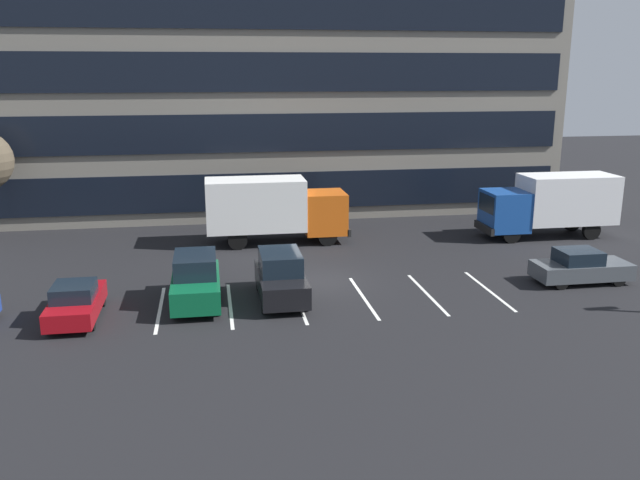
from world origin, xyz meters
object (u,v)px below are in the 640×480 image
at_px(sedan_charcoal, 581,267).
at_px(suv_black, 281,277).
at_px(box_truck_blue, 551,202).
at_px(box_truck_orange, 274,207).
at_px(suv_forest, 196,280).
at_px(sedan_maroon, 76,302).

distance_m(sedan_charcoal, suv_black, 13.55).
relative_size(box_truck_blue, box_truck_orange, 0.99).
height_order(box_truck_blue, suv_forest, box_truck_blue).
height_order(suv_forest, suv_black, suv_forest).
height_order(sedan_charcoal, sedan_maroon, sedan_charcoal).
height_order(sedan_charcoal, suv_black, suv_black).
xyz_separation_m(box_truck_blue, sedan_maroon, (-24.41, -9.20, -1.30)).
bearing_deg(box_truck_blue, suv_black, -153.36).
bearing_deg(sedan_charcoal, suv_black, -179.88).
relative_size(box_truck_blue, sedan_maroon, 1.86).
bearing_deg(suv_forest, box_truck_blue, 22.23).
distance_m(box_truck_orange, sedan_charcoal, 15.98).
relative_size(suv_forest, suv_black, 1.01).
bearing_deg(box_truck_blue, box_truck_orange, 175.91).
distance_m(box_truck_blue, box_truck_orange, 15.80).
distance_m(sedan_maroon, suv_black, 8.08).
xyz_separation_m(sedan_maroon, suv_black, (8.02, 0.98, 0.28)).
height_order(sedan_maroon, suv_black, suv_black).
bearing_deg(suv_forest, sedan_maroon, -166.65).
bearing_deg(sedan_charcoal, sedan_maroon, -177.33).
bearing_deg(suv_black, suv_forest, 178.36).
distance_m(box_truck_blue, sedan_charcoal, 8.77).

